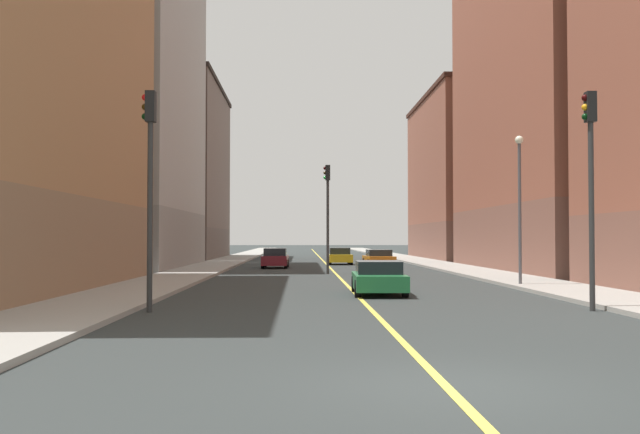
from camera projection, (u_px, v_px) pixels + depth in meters
ground_plane at (445, 386)px, 10.44m from camera, size 400.00×400.00×0.00m
sidewalk_left at (429, 263)px, 59.63m from camera, size 3.44×168.00×0.15m
sidewalk_right at (222, 263)px, 59.17m from camera, size 3.44×168.00×0.15m
lane_center_stripe at (326, 264)px, 59.40m from camera, size 0.16×154.00×0.01m
building_left_mid at (570, 85)px, 47.08m from camera, size 10.79×23.62×24.32m
building_left_far at (476, 178)px, 72.36m from camera, size 10.79×22.04×16.37m
building_right_midblock at (114, 106)px, 51.77m from camera, size 10.79×20.38×23.21m
building_right_distant at (168, 172)px, 72.97m from camera, size 10.79×20.76×17.62m
traffic_light_left_near at (590, 170)px, 21.17m from camera, size 0.40×0.32×6.46m
traffic_light_right_near at (150, 170)px, 20.82m from camera, size 0.40×0.32×6.41m
traffic_light_median_far at (327, 204)px, 42.69m from camera, size 0.40×0.32×6.47m
street_lamp_left_near at (520, 193)px, 31.35m from camera, size 0.36×0.36×6.46m
car_orange at (379, 258)px, 52.63m from camera, size 2.07×4.59×1.28m
car_yellow at (340, 256)px, 57.90m from camera, size 1.94×3.97×1.33m
car_green at (379, 278)px, 27.15m from camera, size 2.02×4.24×1.27m
car_maroon at (275, 259)px, 51.05m from camera, size 1.90×3.96×1.40m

